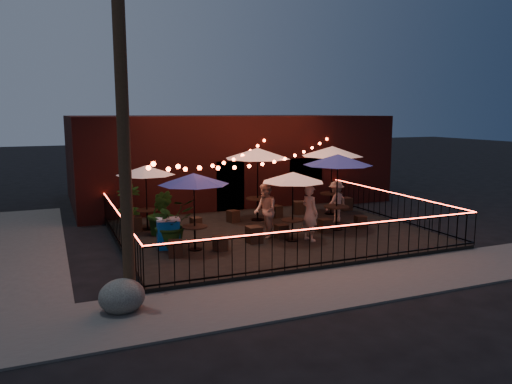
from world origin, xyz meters
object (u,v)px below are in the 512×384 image
utility_pole (123,120)px  cafe_table_3 (258,154)px  cafe_table_5 (332,152)px  cooler (168,233)px  cafe_table_0 (194,180)px  cafe_table_1 (146,171)px  cafe_table_4 (338,161)px  cafe_table_2 (293,178)px  boulder (122,296)px

utility_pole → cafe_table_3: size_ratio=2.86×
cafe_table_5 → cooler: 7.85m
cafe_table_0 → cafe_table_1: 3.27m
cafe_table_0 → cafe_table_3: 4.52m
cooler → cafe_table_3: bearing=39.2°
cooler → cafe_table_4: bearing=7.7°
utility_pole → cafe_table_2: size_ratio=3.66×
cafe_table_4 → cooler: bearing=-178.2°
cafe_table_1 → cafe_table_3: cafe_table_3 is taller
cafe_table_0 → cafe_table_3: bearing=42.9°
cafe_table_1 → utility_pole: bearing=-103.7°
cafe_table_3 → cooler: cafe_table_3 is taller
utility_pole → cooler: 5.41m
cafe_table_2 → cafe_table_3: size_ratio=0.78×
cafe_table_0 → cafe_table_2: cafe_table_0 is taller
cafe_table_3 → cafe_table_4: (1.92, -2.44, -0.09)m
cafe_table_0 → boulder: bearing=-125.7°
cafe_table_0 → cafe_table_4: bearing=6.9°
cafe_table_1 → cooler: (0.11, -2.72, -1.56)m
cafe_table_0 → boulder: size_ratio=2.59×
cafe_table_0 → cafe_table_3: (3.30, 3.07, 0.40)m
cafe_table_3 → boulder: (-5.91, -6.68, -2.26)m
cafe_table_2 → boulder: size_ratio=2.35×
cafe_table_0 → cafe_table_5: (6.46, 3.01, 0.39)m
cafe_table_2 → cafe_table_4: cafe_table_4 is taller
cafe_table_1 → cafe_table_3: (4.10, -0.10, 0.45)m
utility_pole → boulder: utility_pole is taller
utility_pole → cafe_table_1: utility_pole is taller
cafe_table_3 → boulder: size_ratio=3.02×
boulder → cafe_table_0: bearing=54.3°
cafe_table_1 → cafe_table_2: size_ratio=1.15×
cafe_table_1 → boulder: cafe_table_1 is taller
utility_pole → cooler: (1.71, 3.86, -3.39)m
cafe_table_3 → cooler: (-3.99, -2.62, -2.02)m
utility_pole → cafe_table_0: 4.53m
cafe_table_4 → boulder: (-7.83, -4.25, -2.17)m
cafe_table_5 → utility_pole: bearing=-144.1°
cafe_table_2 → cafe_table_4: (2.10, 0.79, 0.39)m
cafe_table_0 → cafe_table_2: bearing=-2.9°
cafe_table_2 → cafe_table_5: cafe_table_5 is taller
cafe_table_0 → cafe_table_3: size_ratio=0.86×
cafe_table_5 → cafe_table_0: bearing=-155.0°
cafe_table_4 → cafe_table_2: bearing=-159.4°
cafe_table_2 → cafe_table_1: bearing=139.7°
cafe_table_5 → cooler: (-7.15, -2.56, -2.00)m
utility_pole → cafe_table_1: bearing=76.3°
cafe_table_2 → cafe_table_5: bearing=43.6°
cafe_table_0 → cooler: 1.81m
cafe_table_5 → boulder: 11.45m
cafe_table_2 → cafe_table_4: size_ratio=0.78×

